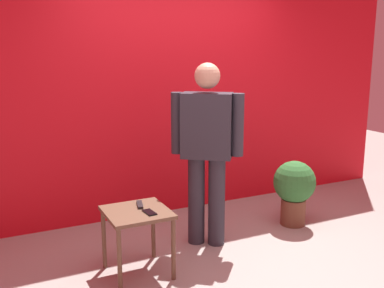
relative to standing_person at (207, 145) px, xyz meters
The scene contains 7 objects.
ground_plane 1.08m from the standing_person, 72.80° to the right, with size 12.00×12.00×0.00m, color #9E9991.
back_wall_red 1.16m from the standing_person, 81.86° to the left, with size 5.82×0.12×2.97m, color red.
standing_person is the anchor object (origin of this frame).
side_table 0.97m from the standing_person, 160.01° to the right, with size 0.50×0.50×0.55m.
cell_phone 0.90m from the standing_person, 151.92° to the right, with size 0.07×0.14×0.01m, color black.
tv_remote 0.85m from the standing_person, 165.37° to the right, with size 0.04×0.17×0.02m, color black.
potted_plant 1.18m from the standing_person, ahead, with size 0.44×0.44×0.69m.
Camera 1 is at (-2.04, -3.10, 1.83)m, focal length 42.18 mm.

